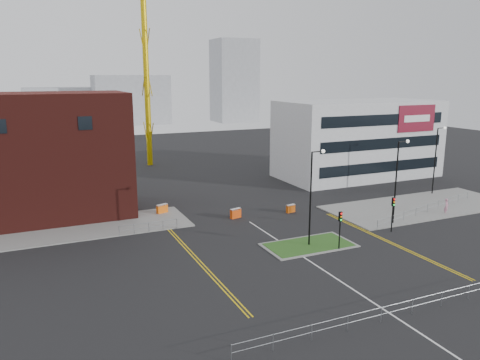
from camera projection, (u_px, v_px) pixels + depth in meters
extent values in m
plane|color=black|center=(342.00, 282.00, 36.52)|extent=(200.00, 200.00, 0.00)
cube|color=slate|center=(53.00, 232.00, 48.12)|extent=(28.00, 8.00, 0.12)
cube|color=slate|center=(421.00, 206.00, 57.75)|extent=(24.00, 10.00, 0.12)
cube|color=slate|center=(309.00, 245.00, 44.43)|extent=(8.60, 4.60, 0.08)
cube|color=#25511B|center=(309.00, 245.00, 44.43)|extent=(8.00, 4.00, 0.12)
cube|color=#4A1612|center=(45.00, 157.00, 51.95)|extent=(18.00, 10.00, 14.00)
cube|color=black|center=(85.00, 123.00, 48.20)|extent=(1.40, 0.10, 1.40)
cube|color=#BCBEC1|center=(358.00, 139.00, 74.08)|extent=(25.00, 12.00, 12.00)
cube|color=black|center=(382.00, 167.00, 69.48)|extent=(22.00, 0.10, 1.60)
cube|color=black|center=(383.00, 144.00, 68.72)|extent=(22.00, 0.10, 1.60)
cube|color=black|center=(385.00, 120.00, 67.95)|extent=(22.00, 0.10, 1.60)
cube|color=maroon|center=(417.00, 118.00, 70.29)|extent=(7.00, 0.15, 4.00)
cube|color=white|center=(417.00, 118.00, 70.20)|extent=(5.00, 0.05, 1.00)
cylinder|color=gold|center=(146.00, 72.00, 81.14)|extent=(1.00, 1.00, 32.71)
cylinder|color=black|center=(310.00, 200.00, 43.46)|extent=(0.16, 0.16, 9.00)
cylinder|color=black|center=(318.00, 152.00, 42.72)|extent=(1.20, 0.10, 0.10)
sphere|color=silver|center=(323.00, 151.00, 42.95)|extent=(0.36, 0.36, 0.36)
cylinder|color=black|center=(396.00, 184.00, 50.02)|extent=(0.16, 0.16, 9.00)
cylinder|color=black|center=(403.00, 142.00, 49.28)|extent=(1.20, 0.10, 0.10)
sphere|color=silver|center=(408.00, 141.00, 49.52)|extent=(0.36, 0.36, 0.36)
cylinder|color=black|center=(435.00, 162.00, 62.73)|extent=(0.16, 0.16, 9.00)
cylinder|color=black|center=(441.00, 128.00, 61.99)|extent=(1.20, 0.10, 0.10)
sphere|color=silver|center=(445.00, 128.00, 62.23)|extent=(0.36, 0.36, 0.36)
cylinder|color=black|center=(340.00, 234.00, 43.13)|extent=(0.12, 0.12, 3.00)
cube|color=black|center=(340.00, 216.00, 42.76)|extent=(0.28, 0.22, 0.90)
sphere|color=red|center=(341.00, 214.00, 42.58)|extent=(0.18, 0.18, 0.18)
sphere|color=orange|center=(341.00, 217.00, 42.64)|extent=(0.18, 0.18, 0.18)
sphere|color=#0CCC33|center=(341.00, 220.00, 42.71)|extent=(0.18, 0.18, 0.18)
cylinder|color=black|center=(392.00, 218.00, 48.10)|extent=(0.12, 0.12, 3.00)
cube|color=black|center=(393.00, 202.00, 47.73)|extent=(0.28, 0.22, 0.90)
sphere|color=red|center=(394.00, 199.00, 47.55)|extent=(0.18, 0.18, 0.18)
sphere|color=orange|center=(394.00, 202.00, 47.61)|extent=(0.18, 0.18, 0.18)
sphere|color=#0CCC33|center=(394.00, 205.00, 47.68)|extent=(0.18, 0.18, 0.18)
cylinder|color=gray|center=(398.00, 303.00, 30.94)|extent=(24.00, 0.04, 0.04)
cylinder|color=gray|center=(397.00, 310.00, 31.05)|extent=(24.00, 0.04, 0.04)
cylinder|color=gray|center=(231.00, 353.00, 26.27)|extent=(0.05, 0.05, 1.10)
cylinder|color=gray|center=(149.00, 223.00, 47.93)|extent=(6.00, 0.04, 0.04)
cylinder|color=gray|center=(149.00, 227.00, 48.04)|extent=(6.00, 0.04, 0.04)
cylinder|color=gray|center=(119.00, 231.00, 46.85)|extent=(0.05, 0.05, 1.10)
cylinder|color=gray|center=(177.00, 224.00, 49.24)|extent=(0.05, 0.05, 1.10)
cylinder|color=gray|center=(428.00, 205.00, 54.71)|extent=(19.01, 5.04, 0.04)
cylinder|color=gray|center=(427.00, 209.00, 54.81)|extent=(19.01, 5.04, 0.04)
cylinder|color=gray|center=(377.00, 225.00, 48.80)|extent=(0.05, 0.05, 1.10)
cylinder|color=gray|center=(468.00, 195.00, 60.83)|extent=(0.05, 0.05, 1.10)
cube|color=silver|center=(328.00, 273.00, 38.30)|extent=(0.15, 30.00, 0.01)
cube|color=gold|center=(192.00, 256.00, 41.83)|extent=(0.12, 24.00, 0.01)
cube|color=gold|center=(195.00, 256.00, 41.95)|extent=(0.12, 24.00, 0.01)
cube|color=gold|center=(385.00, 241.00, 45.65)|extent=(0.12, 20.00, 0.01)
cube|color=gold|center=(388.00, 241.00, 45.77)|extent=(0.12, 20.00, 0.01)
cube|color=gray|center=(131.00, 100.00, 154.55)|extent=(24.00, 12.00, 16.00)
cube|color=gray|center=(234.00, 81.00, 162.75)|extent=(14.00, 12.00, 28.00)
cube|color=gray|center=(72.00, 106.00, 156.72)|extent=(30.00, 12.00, 12.00)
imported|color=#C7819B|center=(446.00, 206.00, 54.29)|extent=(0.82, 0.74, 1.89)
cube|color=orange|center=(162.00, 209.00, 54.58)|extent=(1.42, 0.87, 1.12)
cube|color=silver|center=(162.00, 205.00, 54.47)|extent=(1.42, 0.87, 0.13)
cube|color=#E4470C|center=(236.00, 213.00, 52.96)|extent=(1.37, 0.76, 1.09)
cube|color=silver|center=(236.00, 209.00, 52.85)|extent=(1.37, 0.76, 0.13)
cube|color=#C44C0A|center=(291.00, 209.00, 55.14)|extent=(1.19, 0.61, 0.94)
cube|color=silver|center=(291.00, 205.00, 55.04)|extent=(1.19, 0.61, 0.11)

